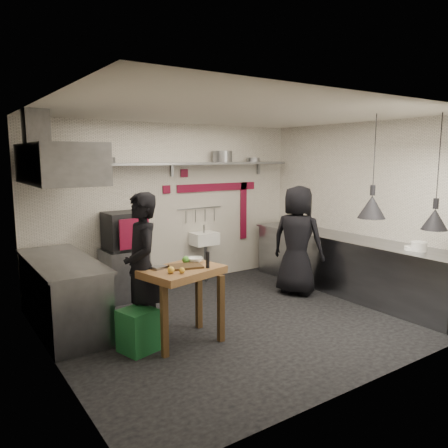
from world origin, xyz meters
TOP-DOWN VIEW (x-y plane):
  - floor at (0.00, 0.00)m, footprint 5.00×5.00m
  - ceiling at (0.00, 0.00)m, footprint 5.00×5.00m
  - wall_back at (0.00, 2.10)m, footprint 5.00×0.04m
  - wall_front at (0.00, -2.10)m, footprint 5.00×0.04m
  - wall_left at (-2.50, 0.00)m, footprint 0.04×4.20m
  - wall_right at (2.50, 0.00)m, footprint 0.04×4.20m
  - red_band_horiz at (0.95, 2.08)m, footprint 1.70×0.02m
  - red_band_vert at (1.55, 2.08)m, footprint 0.14×0.02m
  - red_tile_a at (0.25, 2.08)m, footprint 0.14×0.02m
  - red_tile_b at (-0.10, 2.08)m, footprint 0.14×0.02m
  - back_shelf at (0.00, 1.92)m, footprint 4.60×0.34m
  - shelf_bracket_left at (-1.90, 2.07)m, footprint 0.04×0.06m
  - shelf_bracket_mid at (0.00, 2.07)m, footprint 0.04×0.06m
  - shelf_bracket_right at (1.90, 2.07)m, footprint 0.04×0.06m
  - pan_far_left at (-1.19, 1.92)m, footprint 0.32×0.32m
  - pan_mid_left at (-1.23, 1.92)m, footprint 0.26×0.26m
  - stock_pot at (0.95, 1.92)m, footprint 0.39×0.39m
  - pan_right at (1.65, 1.92)m, footprint 0.32×0.32m
  - oven_stand at (-1.02, 1.77)m, footprint 0.65×0.60m
  - combi_oven at (-1.01, 1.81)m, footprint 0.56×0.52m
  - oven_door at (-0.97, 1.46)m, footprint 0.48×0.05m
  - oven_glass at (-1.01, 1.50)m, footprint 0.34×0.03m
  - hand_sink at (0.55, 1.92)m, footprint 0.46×0.34m
  - sink_tap at (0.55, 1.92)m, footprint 0.03×0.03m
  - sink_drain at (0.55, 1.88)m, footprint 0.06×0.06m
  - utensil_rail at (0.55, 2.06)m, footprint 0.90×0.02m
  - counter_right at (2.15, 0.00)m, footprint 0.70×3.80m
  - counter_right_top at (2.15, 0.00)m, footprint 0.76×3.90m
  - plate_stack at (2.12, -1.25)m, footprint 0.27×0.27m
  - small_bowl_right at (2.10, -1.15)m, footprint 0.21×0.21m
  - counter_left at (-2.15, 1.05)m, footprint 0.70×1.90m
  - counter_left_top at (-2.15, 1.05)m, footprint 0.76×2.00m
  - extractor_hood at (-2.10, 1.05)m, footprint 0.78×1.60m
  - hood_duct at (-2.35, 1.05)m, footprint 0.28×0.28m
  - green_bin at (-1.62, -0.13)m, footprint 0.45×0.45m
  - prep_table at (-1.05, -0.18)m, footprint 1.04×0.84m
  - cutting_board at (-1.00, -0.17)m, footprint 0.43×0.34m
  - pepper_mill at (-0.80, -0.35)m, footprint 0.06×0.06m
  - lemon_a at (-1.28, -0.32)m, footprint 0.09×0.09m
  - lemon_b at (-1.18, -0.40)m, footprint 0.07×0.07m
  - veg_ball at (-0.91, -0.02)m, footprint 0.11×0.11m
  - steel_tray at (-1.30, -0.06)m, footprint 0.19×0.15m
  - bowl at (-0.79, -0.03)m, footprint 0.24×0.24m
  - heat_lamp_near at (1.49, -0.91)m, footprint 0.42×0.42m
  - heat_lamp_far at (2.05, -1.49)m, footprint 0.38×0.38m
  - chef_left at (-1.44, 0.13)m, footprint 0.55×0.73m
  - chef_right at (1.41, 0.43)m, footprint 0.87×1.03m

SIDE VIEW (x-z plane):
  - floor at x=0.00m, z-range 0.00..0.00m
  - green_bin at x=-1.62m, z-range 0.00..0.50m
  - sink_drain at x=0.55m, z-range 0.01..0.67m
  - oven_stand at x=-1.02m, z-range 0.00..0.80m
  - counter_right at x=2.15m, z-range 0.00..0.90m
  - counter_left at x=-2.15m, z-range 0.00..0.90m
  - prep_table at x=-1.05m, z-range 0.00..0.92m
  - hand_sink at x=0.55m, z-range 0.67..0.89m
  - chef_right at x=1.41m, z-range 0.00..1.78m
  - chef_left at x=-1.44m, z-range 0.00..1.82m
  - counter_right_top at x=2.15m, z-range 0.90..0.93m
  - counter_left_top at x=-2.15m, z-range 0.90..0.93m
  - cutting_board at x=-1.00m, z-range 0.92..0.94m
  - steel_tray at x=-1.30m, z-range 0.92..0.95m
  - bowl at x=-0.79m, z-range 0.92..0.98m
  - small_bowl_right at x=2.10m, z-range 0.93..0.98m
  - lemon_b at x=-1.18m, z-range 0.92..0.99m
  - sink_tap at x=0.55m, z-range 0.89..1.03m
  - lemon_a at x=-1.28m, z-range 0.92..1.00m
  - veg_ball at x=-0.91m, z-range 0.92..1.02m
  - plate_stack at x=2.12m, z-range 0.93..1.06m
  - pepper_mill at x=-0.80m, z-range 0.92..1.12m
  - combi_oven at x=-1.01m, z-range 0.80..1.38m
  - oven_door at x=-0.97m, z-range 0.86..1.32m
  - oven_glass at x=-1.01m, z-range 0.92..1.26m
  - red_band_vert at x=1.55m, z-range 0.65..1.75m
  - utensil_rail at x=0.55m, z-range 1.31..1.33m
  - wall_back at x=0.00m, z-range 0.00..2.80m
  - wall_front at x=0.00m, z-range 0.00..2.80m
  - wall_left at x=-2.50m, z-range 0.00..2.80m
  - wall_right at x=2.50m, z-range 0.00..2.80m
  - red_band_horiz at x=0.95m, z-range 1.61..1.75m
  - red_tile_b at x=-0.10m, z-range 1.61..1.75m
  - red_tile_a at x=0.25m, z-range 1.88..2.02m
  - shelf_bracket_left at x=-1.90m, z-range 1.90..2.14m
  - shelf_bracket_mid at x=0.00m, z-range 1.90..2.14m
  - shelf_bracket_right at x=1.90m, z-range 1.90..2.14m
  - heat_lamp_far at x=2.05m, z-range 1.27..2.80m
  - heat_lamp_near at x=1.49m, z-range 1.40..2.80m
  - back_shelf at x=0.00m, z-range 2.10..2.14m
  - extractor_hood at x=-2.10m, z-range 1.90..2.40m
  - pan_mid_left at x=-1.23m, z-range 2.14..2.21m
  - pan_right at x=1.65m, z-range 2.14..2.22m
  - pan_far_left at x=-1.19m, z-range 2.14..2.23m
  - stock_pot at x=0.95m, z-range 2.14..2.34m
  - hood_duct at x=-2.35m, z-range 2.30..2.80m
  - ceiling at x=0.00m, z-range 2.80..2.80m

